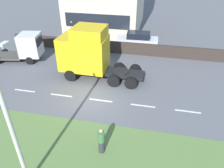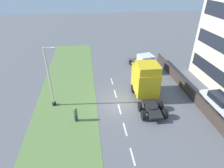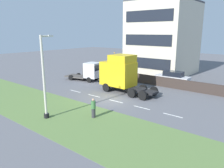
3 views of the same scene
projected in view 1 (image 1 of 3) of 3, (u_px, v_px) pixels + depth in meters
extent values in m
plane|color=slate|center=(92.00, 99.00, 16.75)|extent=(120.00, 120.00, 0.00)
cube|color=#607F42|center=(60.00, 163.00, 11.77)|extent=(7.00, 44.00, 0.01)
cube|color=white|center=(188.00, 111.00, 15.49)|extent=(0.16, 1.80, 0.00)
cube|color=white|center=(143.00, 106.00, 16.06)|extent=(0.16, 1.80, 0.00)
cube|color=white|center=(101.00, 100.00, 16.63)|extent=(0.16, 1.80, 0.00)
cube|color=white|center=(61.00, 95.00, 17.19)|extent=(0.16, 1.80, 0.00)
cube|color=white|center=(25.00, 91.00, 17.76)|extent=(0.16, 1.80, 0.00)
cube|color=#382D28|center=(115.00, 47.00, 23.88)|extent=(0.25, 24.00, 1.30)
cube|color=#1E232D|center=(97.00, 21.00, 26.37)|extent=(0.08, 8.03, 1.66)
cube|color=black|center=(103.00, 71.00, 19.21)|extent=(1.62, 7.31, 0.24)
cube|color=gold|center=(84.00, 53.00, 18.73)|extent=(2.65, 4.08, 2.85)
cube|color=black|center=(63.00, 57.00, 19.47)|extent=(2.15, 0.13, 1.59)
cube|color=black|center=(61.00, 44.00, 18.81)|extent=(2.27, 0.13, 0.91)
cube|color=gold|center=(89.00, 32.00, 17.62)|extent=(2.48, 2.67, 0.90)
sphere|color=orange|center=(71.00, 22.00, 18.28)|extent=(0.14, 0.14, 0.14)
cylinder|color=black|center=(121.00, 71.00, 18.79)|extent=(1.43, 1.43, 0.12)
cylinder|color=black|center=(71.00, 75.00, 18.85)|extent=(0.35, 1.05, 1.04)
cylinder|color=black|center=(80.00, 64.00, 20.76)|extent=(0.35, 1.05, 1.04)
cylinder|color=black|center=(113.00, 81.00, 18.07)|extent=(0.35, 1.05, 1.04)
cylinder|color=black|center=(119.00, 68.00, 19.99)|extent=(0.35, 1.05, 1.04)
cylinder|color=black|center=(131.00, 83.00, 17.78)|extent=(0.35, 1.05, 1.04)
cylinder|color=black|center=(135.00, 70.00, 19.70)|extent=(0.35, 1.05, 1.04)
cube|color=silver|center=(30.00, 45.00, 21.74)|extent=(2.40, 2.29, 2.19)
cube|color=black|center=(40.00, 41.00, 21.49)|extent=(1.80, 0.38, 0.79)
cube|color=#4C4742|center=(6.00, 55.00, 22.42)|extent=(2.71, 3.91, 0.18)
cube|color=#4C4742|center=(21.00, 48.00, 21.93)|extent=(2.05, 0.49, 1.54)
cylinder|color=black|center=(36.00, 53.00, 23.23)|extent=(0.39, 0.83, 0.80)
cylinder|color=black|center=(30.00, 61.00, 21.61)|extent=(0.39, 0.83, 0.80)
cylinder|color=black|center=(5.00, 52.00, 23.29)|extent=(0.39, 0.83, 0.80)
cube|color=silver|center=(137.00, 42.00, 24.87)|extent=(1.93, 4.70, 0.98)
cube|color=black|center=(139.00, 35.00, 24.42)|extent=(1.59, 2.60, 0.66)
cylinder|color=black|center=(123.00, 48.00, 24.63)|extent=(0.22, 0.65, 0.64)
cylinder|color=black|center=(125.00, 42.00, 26.02)|extent=(0.22, 0.65, 0.64)
cylinder|color=black|center=(150.00, 49.00, 24.20)|extent=(0.22, 0.65, 0.64)
cylinder|color=black|center=(150.00, 44.00, 25.58)|extent=(0.22, 0.65, 0.64)
cylinder|color=beige|center=(12.00, 130.00, 8.99)|extent=(0.20, 0.20, 6.96)
cube|color=silver|center=(4.00, 45.00, 7.95)|extent=(0.44, 0.20, 0.16)
cylinder|color=#333338|center=(102.00, 146.00, 12.23)|extent=(0.34, 0.34, 0.83)
cylinder|color=#3F723F|center=(101.00, 137.00, 11.83)|extent=(0.39, 0.39, 0.66)
sphere|color=tan|center=(101.00, 131.00, 11.60)|extent=(0.22, 0.22, 0.22)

